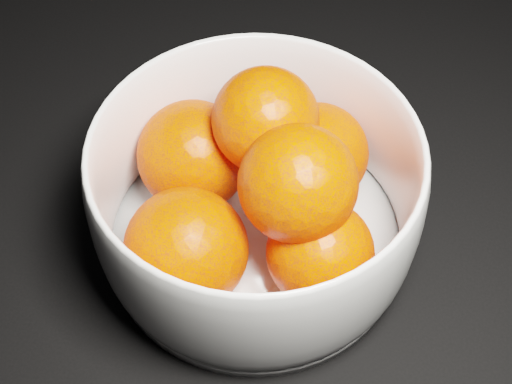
# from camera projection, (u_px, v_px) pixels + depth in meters

# --- Properties ---
(ground) EXTENTS (3.00, 3.00, 0.00)m
(ground) POSITION_uv_depth(u_px,v_px,m) (29.00, 28.00, 0.70)
(ground) COLOR black
(ground) RESTS_ON ground
(bowl) EXTENTS (0.23, 0.23, 0.11)m
(bowl) POSITION_uv_depth(u_px,v_px,m) (256.00, 197.00, 0.50)
(bowl) COLOR white
(bowl) RESTS_ON ground
(orange_pile) EXTENTS (0.18, 0.17, 0.13)m
(orange_pile) POSITION_uv_depth(u_px,v_px,m) (255.00, 186.00, 0.49)
(orange_pile) COLOR #F73700
(orange_pile) RESTS_ON bowl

